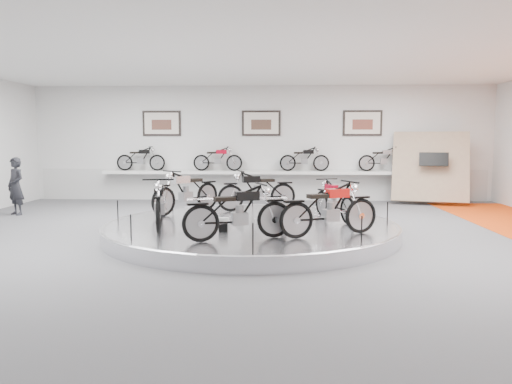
{
  "coord_description": "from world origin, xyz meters",
  "views": [
    {
      "loc": [
        0.57,
        -10.53,
        2.13
      ],
      "look_at": [
        0.09,
        0.6,
        0.96
      ],
      "focal_mm": 35.0,
      "sensor_mm": 36.0,
      "label": 1
    }
  ],
  "objects_px": {
    "bike_f": "(330,209)",
    "bike_d": "(160,202)",
    "bike_b": "(257,190)",
    "display_platform": "(251,230)",
    "bike_c": "(186,191)",
    "shelf": "(261,172)",
    "bike_e": "(238,212)",
    "visitor": "(16,186)",
    "bike_a": "(334,200)"
  },
  "relations": [
    {
      "from": "bike_d",
      "to": "bike_f",
      "type": "height_order",
      "value": "bike_d"
    },
    {
      "from": "bike_a",
      "to": "bike_d",
      "type": "xyz_separation_m",
      "value": [
        -3.75,
        -1.12,
        0.07
      ]
    },
    {
      "from": "bike_f",
      "to": "visitor",
      "type": "xyz_separation_m",
      "value": [
        -8.4,
        4.31,
        -0.01
      ]
    },
    {
      "from": "shelf",
      "to": "bike_f",
      "type": "xyz_separation_m",
      "value": [
        1.57,
        -7.81,
        -0.18
      ]
    },
    {
      "from": "bike_c",
      "to": "visitor",
      "type": "xyz_separation_m",
      "value": [
        -5.13,
        1.45,
        -0.03
      ]
    },
    {
      "from": "bike_d",
      "to": "bike_f",
      "type": "distance_m",
      "value": 3.54
    },
    {
      "from": "bike_a",
      "to": "bike_b",
      "type": "bearing_deg",
      "value": 29.59
    },
    {
      "from": "bike_a",
      "to": "bike_f",
      "type": "height_order",
      "value": "bike_f"
    },
    {
      "from": "bike_b",
      "to": "bike_f",
      "type": "height_order",
      "value": "bike_b"
    },
    {
      "from": "bike_c",
      "to": "bike_f",
      "type": "distance_m",
      "value": 4.34
    },
    {
      "from": "bike_d",
      "to": "bike_f",
      "type": "xyz_separation_m",
      "value": [
        3.45,
        -0.8,
        -0.01
      ]
    },
    {
      "from": "display_platform",
      "to": "bike_f",
      "type": "distance_m",
      "value": 2.21
    },
    {
      "from": "bike_c",
      "to": "shelf",
      "type": "bearing_deg",
      "value": -162.0
    },
    {
      "from": "bike_c",
      "to": "bike_e",
      "type": "relative_size",
      "value": 1.05
    },
    {
      "from": "bike_b",
      "to": "bike_d",
      "type": "bearing_deg",
      "value": 33.92
    },
    {
      "from": "display_platform",
      "to": "visitor",
      "type": "height_order",
      "value": "visitor"
    },
    {
      "from": "bike_a",
      "to": "bike_e",
      "type": "distance_m",
      "value": 3.1
    },
    {
      "from": "bike_c",
      "to": "bike_e",
      "type": "xyz_separation_m",
      "value": [
        1.56,
        -3.31,
        -0.03
      ]
    },
    {
      "from": "shelf",
      "to": "display_platform",
      "type": "bearing_deg",
      "value": -90.0
    },
    {
      "from": "visitor",
      "to": "display_platform",
      "type": "bearing_deg",
      "value": 8.3
    },
    {
      "from": "bike_e",
      "to": "visitor",
      "type": "bearing_deg",
      "value": 124.07
    },
    {
      "from": "bike_d",
      "to": "display_platform",
      "type": "bearing_deg",
      "value": 96.74
    },
    {
      "from": "bike_f",
      "to": "bike_d",
      "type": "bearing_deg",
      "value": 142.04
    },
    {
      "from": "bike_e",
      "to": "shelf",
      "type": "bearing_deg",
      "value": 68.56
    },
    {
      "from": "shelf",
      "to": "bike_c",
      "type": "distance_m",
      "value": 5.23
    },
    {
      "from": "bike_a",
      "to": "bike_b",
      "type": "xyz_separation_m",
      "value": [
        -1.82,
        1.48,
        0.06
      ]
    },
    {
      "from": "bike_b",
      "to": "bike_e",
      "type": "xyz_separation_m",
      "value": [
        -0.19,
        -3.85,
        -0.01
      ]
    },
    {
      "from": "visitor",
      "to": "shelf",
      "type": "bearing_deg",
      "value": 58.41
    },
    {
      "from": "display_platform",
      "to": "bike_c",
      "type": "height_order",
      "value": "bike_c"
    },
    {
      "from": "bike_c",
      "to": "bike_f",
      "type": "height_order",
      "value": "bike_c"
    },
    {
      "from": "bike_a",
      "to": "bike_c",
      "type": "height_order",
      "value": "bike_c"
    },
    {
      "from": "display_platform",
      "to": "shelf",
      "type": "height_order",
      "value": "shelf"
    },
    {
      "from": "bike_e",
      "to": "visitor",
      "type": "xyz_separation_m",
      "value": [
        -6.7,
        4.77,
        -0.0
      ]
    },
    {
      "from": "bike_c",
      "to": "visitor",
      "type": "bearing_deg",
      "value": -68.83
    },
    {
      "from": "bike_a",
      "to": "bike_e",
      "type": "relative_size",
      "value": 0.9
    },
    {
      "from": "bike_a",
      "to": "bike_b",
      "type": "height_order",
      "value": "bike_b"
    },
    {
      "from": "bike_c",
      "to": "bike_a",
      "type": "bearing_deg",
      "value": 112.11
    },
    {
      "from": "bike_f",
      "to": "bike_b",
      "type": "bearing_deg",
      "value": 89.05
    },
    {
      "from": "bike_a",
      "to": "visitor",
      "type": "height_order",
      "value": "visitor"
    },
    {
      "from": "bike_b",
      "to": "display_platform",
      "type": "bearing_deg",
      "value": 69.11
    },
    {
      "from": "shelf",
      "to": "bike_a",
      "type": "bearing_deg",
      "value": -72.41
    },
    {
      "from": "bike_d",
      "to": "visitor",
      "type": "bearing_deg",
      "value": -136.59
    },
    {
      "from": "bike_f",
      "to": "bike_e",
      "type": "bearing_deg",
      "value": 169.91
    },
    {
      "from": "bike_b",
      "to": "visitor",
      "type": "height_order",
      "value": "visitor"
    },
    {
      "from": "shelf",
      "to": "bike_b",
      "type": "xyz_separation_m",
      "value": [
        0.05,
        -4.41,
        -0.18
      ]
    },
    {
      "from": "bike_d",
      "to": "bike_c",
      "type": "bearing_deg",
      "value": 163.68
    },
    {
      "from": "visitor",
      "to": "bike_d",
      "type": "bearing_deg",
      "value": -4.06
    },
    {
      "from": "bike_a",
      "to": "bike_f",
      "type": "xyz_separation_m",
      "value": [
        -0.3,
        -1.91,
        0.06
      ]
    },
    {
      "from": "bike_a",
      "to": "bike_c",
      "type": "relative_size",
      "value": 0.85
    },
    {
      "from": "shelf",
      "to": "bike_c",
      "type": "xyz_separation_m",
      "value": [
        -1.7,
        -4.95,
        -0.15
      ]
    }
  ]
}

